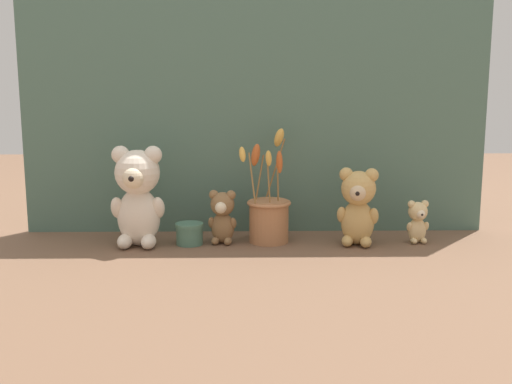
% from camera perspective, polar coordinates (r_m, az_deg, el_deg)
% --- Properties ---
extents(ground_plane, '(4.00, 4.00, 0.00)m').
position_cam_1_polar(ground_plane, '(1.73, 0.01, -4.78)').
color(ground_plane, brown).
extents(backdrop_wall, '(1.32, 0.02, 0.75)m').
position_cam_1_polar(backdrop_wall, '(1.83, -0.08, 8.06)').
color(backdrop_wall, '#4C6B5B').
rests_on(backdrop_wall, ground).
extents(teddy_bear_large, '(0.14, 0.14, 0.27)m').
position_cam_1_polar(teddy_bear_large, '(1.72, -10.47, -0.20)').
color(teddy_bear_large, beige).
rests_on(teddy_bear_large, ground).
extents(teddy_bear_medium, '(0.12, 0.10, 0.21)m').
position_cam_1_polar(teddy_bear_medium, '(1.73, 9.05, -1.16)').
color(teddy_bear_medium, tan).
rests_on(teddy_bear_medium, ground).
extents(teddy_bear_small, '(0.08, 0.07, 0.15)m').
position_cam_1_polar(teddy_bear_small, '(1.73, -3.00, -2.13)').
color(teddy_bear_small, olive).
rests_on(teddy_bear_small, ground).
extents(teddy_bear_tiny, '(0.06, 0.06, 0.12)m').
position_cam_1_polar(teddy_bear_tiny, '(1.80, 14.18, -2.49)').
color(teddy_bear_tiny, '#DBBC84').
rests_on(teddy_bear_tiny, ground).
extents(flower_vase, '(0.14, 0.15, 0.31)m').
position_cam_1_polar(flower_vase, '(1.75, 1.14, -2.02)').
color(flower_vase, '#AD7047').
rests_on(flower_vase, ground).
extents(decorative_tin_tall, '(0.08, 0.08, 0.06)m').
position_cam_1_polar(decorative_tin_tall, '(1.74, -5.93, -3.70)').
color(decorative_tin_tall, '#47705B').
rests_on(decorative_tin_tall, ground).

